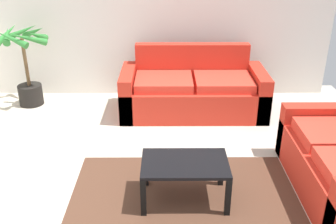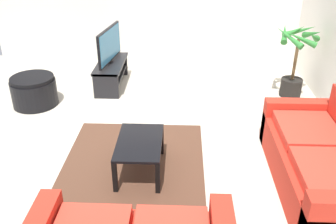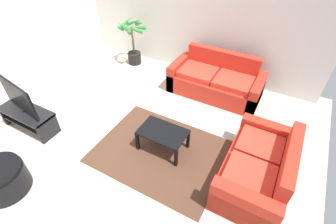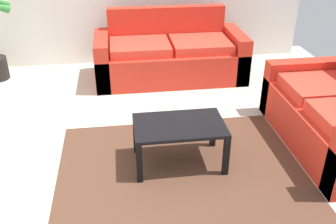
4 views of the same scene
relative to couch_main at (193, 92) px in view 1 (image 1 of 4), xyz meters
The scene contains 6 objects.
ground_plane 2.47m from the couch_main, 111.36° to the right, with size 6.60×6.60×0.00m, color beige.
wall_back 1.55m from the couch_main, 141.26° to the left, with size 6.00×0.06×2.70m, color silver.
couch_main is the anchor object (origin of this frame).
coffee_table 2.03m from the couch_main, 95.78° to the right, with size 0.80×0.51×0.41m.
area_rug 2.15m from the couch_main, 95.51° to the right, with size 2.20×1.70×0.01m, color #513323.
potted_palm 2.42m from the couch_main, behind, with size 0.74×0.74×1.19m.
Camera 1 is at (0.52, -2.76, 2.33)m, focal length 41.24 mm.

